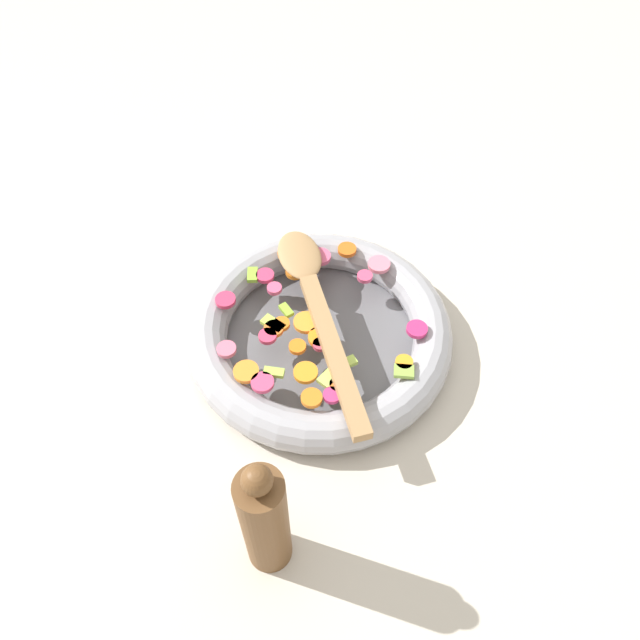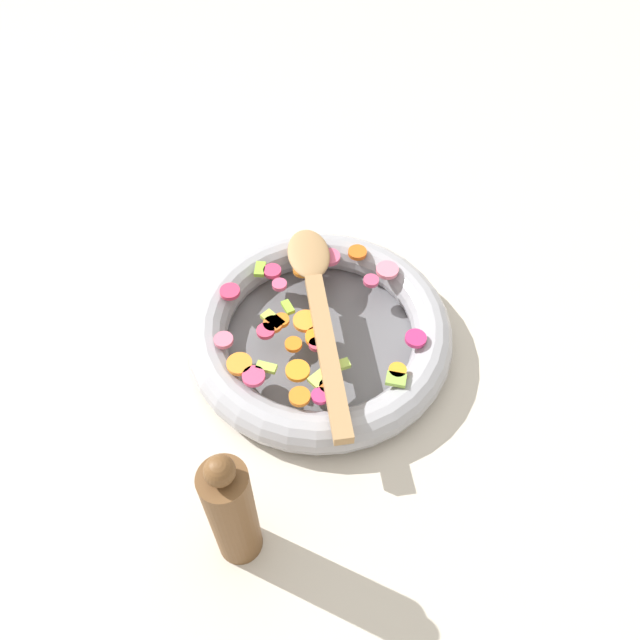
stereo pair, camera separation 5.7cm
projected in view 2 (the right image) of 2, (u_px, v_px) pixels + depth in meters
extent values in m
plane|color=beige|center=(320.00, 343.00, 0.82)|extent=(4.00, 4.00, 0.00)
cylinder|color=slate|center=(320.00, 341.00, 0.81)|extent=(0.29, 0.29, 0.01)
torus|color=#9E9EA5|center=(320.00, 332.00, 0.80)|extent=(0.34, 0.34, 0.05)
cylinder|color=orange|center=(355.00, 252.00, 0.85)|extent=(0.04, 0.04, 0.01)
cylinder|color=orange|center=(300.00, 397.00, 0.71)|extent=(0.03, 0.03, 0.01)
cylinder|color=orange|center=(313.00, 264.00, 0.83)|extent=(0.03, 0.03, 0.01)
cylinder|color=orange|center=(273.00, 324.00, 0.77)|extent=(0.03, 0.03, 0.01)
cylinder|color=orange|center=(398.00, 371.00, 0.73)|extent=(0.03, 0.03, 0.01)
cylinder|color=orange|center=(239.00, 364.00, 0.73)|extent=(0.04, 0.04, 0.01)
cylinder|color=orange|center=(328.00, 386.00, 0.71)|extent=(0.03, 0.03, 0.01)
cylinder|color=orange|center=(302.00, 270.00, 0.83)|extent=(0.03, 0.03, 0.01)
cylinder|color=orange|center=(318.00, 337.00, 0.76)|extent=(0.04, 0.04, 0.01)
cylinder|color=orange|center=(281.00, 320.00, 0.77)|extent=(0.03, 0.03, 0.01)
cylinder|color=orange|center=(298.00, 371.00, 0.73)|extent=(0.04, 0.04, 0.01)
cylinder|color=orange|center=(293.00, 344.00, 0.75)|extent=(0.03, 0.03, 0.01)
cylinder|color=orange|center=(306.00, 321.00, 0.77)|extent=(0.04, 0.04, 0.01)
cylinder|color=orange|center=(295.00, 251.00, 0.85)|extent=(0.03, 0.03, 0.01)
cube|color=#B6D656|center=(340.00, 365.00, 0.73)|extent=(0.02, 0.02, 0.01)
cube|color=#AAD14C|center=(266.00, 367.00, 0.73)|extent=(0.01, 0.03, 0.01)
cube|color=#8EB747|center=(396.00, 379.00, 0.72)|extent=(0.02, 0.03, 0.01)
cube|color=#8EC237|center=(260.00, 269.00, 0.83)|extent=(0.03, 0.02, 0.01)
cube|color=#8FC435|center=(287.00, 308.00, 0.78)|extent=(0.02, 0.02, 0.01)
cube|color=#AACF5F|center=(304.00, 266.00, 0.83)|extent=(0.02, 0.02, 0.01)
cube|color=#ADCC5A|center=(322.00, 377.00, 0.72)|extent=(0.04, 0.03, 0.01)
cube|color=#B1D14C|center=(273.00, 320.00, 0.77)|extent=(0.03, 0.03, 0.01)
cylinder|color=#DB6782|center=(224.00, 340.00, 0.75)|extent=(0.03, 0.03, 0.01)
cylinder|color=#C6316E|center=(320.00, 396.00, 0.71)|extent=(0.02, 0.02, 0.01)
cylinder|color=#E05179|center=(279.00, 285.00, 0.81)|extent=(0.02, 0.02, 0.01)
cylinder|color=#D2486F|center=(371.00, 281.00, 0.81)|extent=(0.03, 0.03, 0.01)
cylinder|color=#DA355C|center=(230.00, 292.00, 0.80)|extent=(0.03, 0.03, 0.01)
cylinder|color=#D33962|center=(272.00, 271.00, 0.82)|extent=(0.03, 0.03, 0.01)
cylinder|color=#C94059|center=(316.00, 344.00, 0.75)|extent=(0.02, 0.02, 0.01)
cylinder|color=#DC3C60|center=(266.00, 331.00, 0.76)|extent=(0.03, 0.03, 0.01)
cylinder|color=#DB577C|center=(329.00, 257.00, 0.84)|extent=(0.04, 0.04, 0.01)
cylinder|color=#E1446F|center=(254.00, 376.00, 0.72)|extent=(0.04, 0.04, 0.01)
cylinder|color=#CB2C6A|center=(416.00, 338.00, 0.76)|extent=(0.03, 0.03, 0.01)
cylinder|color=pink|center=(387.00, 270.00, 0.83)|extent=(0.04, 0.04, 0.01)
cube|color=#A87F51|center=(327.00, 352.00, 0.73)|extent=(0.21, 0.14, 0.01)
ellipsoid|color=#A87F51|center=(309.00, 253.00, 0.83)|extent=(0.11, 0.10, 0.01)
cylinder|color=brown|center=(232.00, 514.00, 0.59)|extent=(0.05, 0.05, 0.16)
sphere|color=brown|center=(220.00, 471.00, 0.52)|extent=(0.03, 0.03, 0.03)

